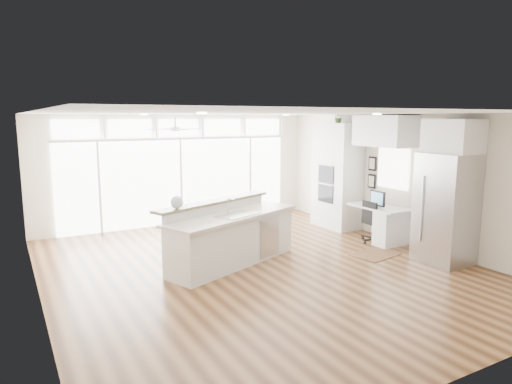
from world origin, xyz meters
TOP-DOWN VIEW (x-y plane):
  - floor at (0.00, 0.00)m, footprint 7.00×8.00m
  - ceiling at (0.00, 0.00)m, footprint 7.00×8.00m
  - wall_back at (0.00, 4.00)m, footprint 7.00×0.04m
  - wall_front at (0.00, -4.00)m, footprint 7.00×0.04m
  - wall_left at (-3.50, 0.00)m, footprint 0.04×8.00m
  - wall_right at (3.50, 0.00)m, footprint 0.04×8.00m
  - glass_wall at (0.00, 3.94)m, footprint 5.80×0.06m
  - transom_row at (0.00, 3.94)m, footprint 5.90×0.06m
  - desk_window at (3.46, 0.30)m, footprint 0.04×0.85m
  - ceiling_fan at (-0.50, 2.80)m, footprint 1.16×1.16m
  - recessed_lights at (0.00, 0.20)m, footprint 3.40×3.00m
  - oven_cabinet at (3.17, 1.80)m, footprint 0.64×1.20m
  - desk_nook at (3.13, 0.30)m, footprint 0.72×1.30m
  - upper_cabinets at (3.17, 0.30)m, footprint 0.64×1.30m
  - refrigerator at (3.11, -1.35)m, footprint 0.76×0.90m
  - fridge_cabinet at (3.17, -1.35)m, footprint 0.64×0.90m
  - framed_photos at (3.46, 0.92)m, footprint 0.06×0.22m
  - kitchen_island at (-0.30, 0.44)m, footprint 3.01×2.02m
  - rug at (2.34, -0.42)m, footprint 0.97×0.78m
  - office_chair at (3.01, 0.26)m, footprint 0.46×0.43m
  - fishbowl at (-1.33, 0.47)m, footprint 0.30×0.30m
  - monitor at (3.05, 0.30)m, footprint 0.10×0.43m
  - keyboard at (2.88, 0.30)m, footprint 0.11×0.28m
  - potted_plant at (3.17, 1.80)m, footprint 0.27×0.30m

SIDE VIEW (x-z plane):
  - floor at x=0.00m, z-range -0.02..0.00m
  - rug at x=2.34m, z-range 0.00..0.01m
  - desk_nook at x=3.13m, z-range 0.00..0.76m
  - office_chair at x=3.01m, z-range 0.00..0.89m
  - kitchen_island at x=-0.30m, z-range 0.00..1.12m
  - keyboard at x=2.88m, z-range 0.76..0.77m
  - monitor at x=3.05m, z-range 0.76..1.12m
  - refrigerator at x=3.11m, z-range 0.00..2.00m
  - glass_wall at x=0.00m, z-range 0.01..2.09m
  - fishbowl at x=-1.33m, z-range 1.12..1.34m
  - oven_cabinet at x=3.17m, z-range 0.00..2.50m
  - wall_back at x=0.00m, z-range 0.00..2.70m
  - wall_front at x=0.00m, z-range 0.00..2.70m
  - wall_left at x=-3.50m, z-range 0.00..2.70m
  - wall_right at x=3.50m, z-range 0.00..2.70m
  - framed_photos at x=3.46m, z-range 1.00..1.80m
  - desk_window at x=3.46m, z-range 1.12..1.98m
  - fridge_cabinet at x=3.17m, z-range 2.00..2.60m
  - upper_cabinets at x=3.17m, z-range 2.03..2.67m
  - transom_row at x=0.00m, z-range 2.18..2.58m
  - ceiling_fan at x=-0.50m, z-range 2.32..2.64m
  - potted_plant at x=3.17m, z-range 2.50..2.72m
  - recessed_lights at x=0.00m, z-range 2.67..2.69m
  - ceiling at x=0.00m, z-range 2.69..2.71m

